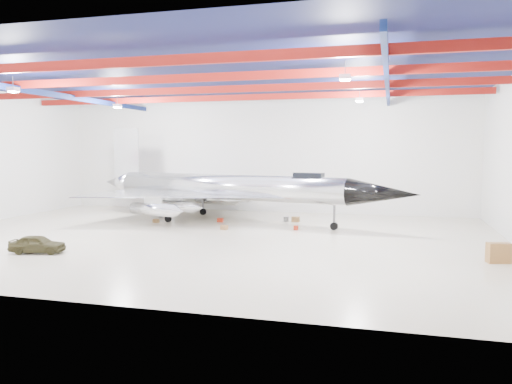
% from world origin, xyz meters
% --- Properties ---
extents(floor, '(40.00, 40.00, 0.00)m').
position_xyz_m(floor, '(0.00, 0.00, 0.00)').
color(floor, beige).
rests_on(floor, ground).
extents(wall_back, '(40.00, 0.00, 40.00)m').
position_xyz_m(wall_back, '(0.00, 15.00, 5.50)').
color(wall_back, silver).
rests_on(wall_back, floor).
extents(ceiling, '(40.00, 40.00, 0.00)m').
position_xyz_m(ceiling, '(0.00, 0.00, 11.00)').
color(ceiling, '#0A0F38').
rests_on(ceiling, wall_back).
extents(ceiling_structure, '(39.50, 29.50, 1.08)m').
position_xyz_m(ceiling_structure, '(0.00, 0.00, 10.32)').
color(ceiling_structure, maroon).
rests_on(ceiling_structure, ceiling).
extents(jet_aircraft, '(28.89, 19.89, 7.96)m').
position_xyz_m(jet_aircraft, '(-0.88, 7.52, 2.61)').
color(jet_aircraft, silver).
rests_on(jet_aircraft, floor).
extents(jeep, '(3.36, 1.97, 1.07)m').
position_xyz_m(jeep, '(-7.55, -7.40, 0.54)').
color(jeep, '#3B371D').
rests_on(jeep, floor).
extents(desk, '(1.30, 0.88, 1.08)m').
position_xyz_m(desk, '(18.00, -3.11, 0.54)').
color(desk, brown).
rests_on(desk, floor).
extents(crate_ply, '(0.53, 0.47, 0.32)m').
position_xyz_m(crate_ply, '(-6.29, 5.33, 0.16)').
color(crate_ply, olive).
rests_on(crate_ply, floor).
extents(toolbox_red, '(0.52, 0.43, 0.33)m').
position_xyz_m(toolbox_red, '(-1.28, 7.05, 0.17)').
color(toolbox_red, '#9F230F').
rests_on(toolbox_red, floor).
extents(parts_bin, '(0.64, 0.52, 0.44)m').
position_xyz_m(parts_bin, '(4.76, 8.80, 0.22)').
color(parts_bin, olive).
rests_on(parts_bin, floor).
extents(crate_small, '(0.40, 0.33, 0.25)m').
position_xyz_m(crate_small, '(-7.33, 8.41, 0.13)').
color(crate_small, '#59595B').
rests_on(crate_small, floor).
extents(tool_chest, '(0.44, 0.44, 0.34)m').
position_xyz_m(tool_chest, '(5.55, 4.72, 0.17)').
color(tool_chest, '#9F230F').
rests_on(tool_chest, floor).
extents(oil_barrel, '(0.59, 0.53, 0.34)m').
position_xyz_m(oil_barrel, '(0.30, 3.43, 0.17)').
color(oil_barrel, olive).
rests_on(oil_barrel, floor).
extents(spares_box, '(0.44, 0.44, 0.39)m').
position_xyz_m(spares_box, '(3.94, 8.82, 0.19)').
color(spares_box, '#59595B').
rests_on(spares_box, floor).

